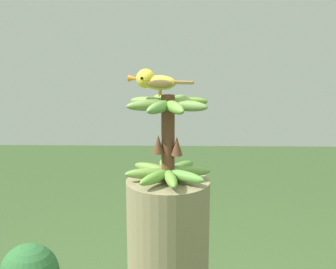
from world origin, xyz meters
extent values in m
cylinder|color=brown|center=(0.00, 0.00, 1.10)|extent=(0.04, 0.04, 0.28)
ellipsoid|color=#679A42|center=(-0.01, 0.06, 0.98)|extent=(0.06, 0.16, 0.03)
ellipsoid|color=#5F9138|center=(-0.05, 0.04, 0.98)|extent=(0.15, 0.12, 0.03)
ellipsoid|color=olive|center=(-0.06, -0.01, 0.98)|extent=(0.16, 0.06, 0.03)
ellipsoid|color=olive|center=(-0.04, -0.05, 0.98)|extent=(0.12, 0.15, 0.03)
ellipsoid|color=olive|center=(0.01, -0.06, 0.98)|extent=(0.06, 0.16, 0.03)
ellipsoid|color=#649B39|center=(0.05, -0.04, 0.98)|extent=(0.15, 0.12, 0.03)
ellipsoid|color=#669839|center=(0.06, 0.01, 0.98)|extent=(0.16, 0.06, 0.03)
ellipsoid|color=#5F993E|center=(0.04, 0.05, 0.98)|extent=(0.12, 0.15, 0.03)
ellipsoid|color=olive|center=(0.02, 0.05, 1.21)|extent=(0.10, 0.16, 0.03)
ellipsoid|color=olive|center=(-0.02, 0.05, 1.21)|extent=(0.09, 0.16, 0.03)
ellipsoid|color=#679C3C|center=(-0.05, 0.02, 1.21)|extent=(0.16, 0.10, 0.03)
ellipsoid|color=olive|center=(-0.05, -0.02, 1.21)|extent=(0.16, 0.09, 0.03)
ellipsoid|color=olive|center=(-0.02, -0.05, 1.21)|extent=(0.10, 0.16, 0.03)
ellipsoid|color=olive|center=(0.02, -0.05, 1.21)|extent=(0.09, 0.16, 0.03)
ellipsoid|color=#619142|center=(0.05, -0.02, 1.21)|extent=(0.16, 0.10, 0.03)
ellipsoid|color=#679A3C|center=(0.05, 0.02, 1.21)|extent=(0.16, 0.09, 0.03)
cone|color=brown|center=(0.01, -0.03, 1.08)|extent=(0.04, 0.04, 0.06)
cone|color=brown|center=(0.02, 0.03, 1.08)|extent=(0.04, 0.04, 0.06)
cylinder|color=#C68933|center=(0.00, -0.02, 1.24)|extent=(0.01, 0.00, 0.02)
cylinder|color=#C68933|center=(0.03, -0.03, 1.24)|extent=(0.00, 0.00, 0.02)
ellipsoid|color=gold|center=(0.01, -0.02, 1.28)|extent=(0.06, 0.10, 0.04)
ellipsoid|color=brown|center=(-0.01, -0.02, 1.28)|extent=(0.02, 0.08, 0.03)
ellipsoid|color=brown|center=(0.04, -0.02, 1.28)|extent=(0.02, 0.08, 0.03)
cube|color=brown|center=(0.02, 0.05, 1.28)|extent=(0.03, 0.06, 0.01)
sphere|color=gold|center=(0.00, -0.07, 1.29)|extent=(0.06, 0.06, 0.06)
sphere|color=black|center=(0.03, -0.08, 1.29)|extent=(0.01, 0.01, 0.01)
cone|color=orange|center=(0.00, -0.11, 1.29)|extent=(0.03, 0.03, 0.02)
camera|label=1|loc=(1.62, 0.03, 1.51)|focal=56.76mm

